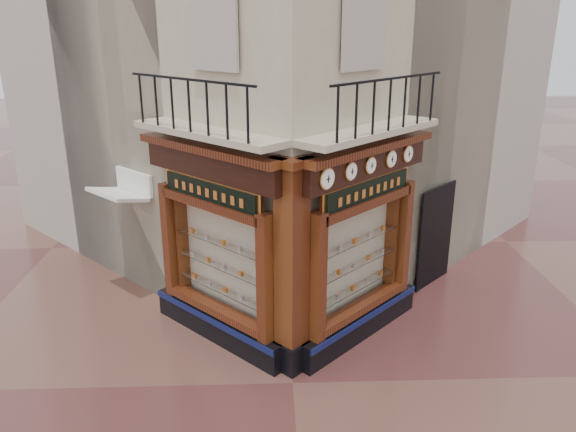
{
  "coord_description": "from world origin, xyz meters",
  "views": [
    {
      "loc": [
        -0.4,
        -8.42,
        6.06
      ],
      "look_at": [
        -0.01,
        2.0,
        2.45
      ],
      "focal_mm": 35.0,
      "sensor_mm": 36.0,
      "label": 1
    }
  ],
  "objects_px": {
    "clock_a": "(327,179)",
    "clock_b": "(351,171)",
    "clock_c": "(370,165)",
    "clock_d": "(391,159)",
    "corner_pilaster": "(292,271)",
    "signboard_right": "(368,190)",
    "awning": "(128,296)",
    "signboard_left": "(210,192)",
    "clock_e": "(408,154)"
  },
  "relations": [
    {
      "from": "clock_e",
      "to": "signboard_left",
      "type": "bearing_deg",
      "value": 145.81
    },
    {
      "from": "clock_b",
      "to": "awning",
      "type": "relative_size",
      "value": 0.25
    },
    {
      "from": "clock_e",
      "to": "signboard_right",
      "type": "xyz_separation_m",
      "value": [
        -0.88,
        -0.73,
        -0.52
      ]
    },
    {
      "from": "clock_c",
      "to": "awning",
      "type": "bearing_deg",
      "value": 112.33
    },
    {
      "from": "clock_d",
      "to": "clock_e",
      "type": "height_order",
      "value": "clock_d"
    },
    {
      "from": "clock_b",
      "to": "clock_c",
      "type": "bearing_deg",
      "value": 0.0
    },
    {
      "from": "corner_pilaster",
      "to": "awning",
      "type": "relative_size",
      "value": 2.98
    },
    {
      "from": "awning",
      "to": "corner_pilaster",
      "type": "bearing_deg",
      "value": -173.99
    },
    {
      "from": "clock_d",
      "to": "awning",
      "type": "bearing_deg",
      "value": 118.37
    },
    {
      "from": "signboard_left",
      "to": "signboard_right",
      "type": "distance_m",
      "value": 2.92
    },
    {
      "from": "clock_b",
      "to": "signboard_left",
      "type": "height_order",
      "value": "clock_b"
    },
    {
      "from": "clock_d",
      "to": "signboard_right",
      "type": "distance_m",
      "value": 0.76
    },
    {
      "from": "clock_a",
      "to": "clock_b",
      "type": "xyz_separation_m",
      "value": [
        0.46,
        0.46,
        -0.0
      ]
    },
    {
      "from": "signboard_right",
      "to": "clock_b",
      "type": "bearing_deg",
      "value": -171.16
    },
    {
      "from": "clock_a",
      "to": "clock_d",
      "type": "bearing_deg",
      "value": -0.0
    },
    {
      "from": "signboard_left",
      "to": "clock_e",
      "type": "bearing_deg",
      "value": -124.19
    },
    {
      "from": "clock_a",
      "to": "awning",
      "type": "xyz_separation_m",
      "value": [
        -4.29,
        3.03,
        -3.62
      ]
    },
    {
      "from": "corner_pilaster",
      "to": "clock_a",
      "type": "bearing_deg",
      "value": -47.92
    },
    {
      "from": "clock_b",
      "to": "clock_e",
      "type": "bearing_deg",
      "value": 0.0
    },
    {
      "from": "awning",
      "to": "signboard_left",
      "type": "distance_m",
      "value": 4.32
    },
    {
      "from": "clock_d",
      "to": "clock_a",
      "type": "bearing_deg",
      "value": 180.0
    },
    {
      "from": "corner_pilaster",
      "to": "clock_c",
      "type": "distance_m",
      "value": 2.37
    },
    {
      "from": "corner_pilaster",
      "to": "clock_b",
      "type": "xyz_separation_m",
      "value": [
        1.04,
        0.43,
        1.67
      ]
    },
    {
      "from": "corner_pilaster",
      "to": "awning",
      "type": "bearing_deg",
      "value": 96.01
    },
    {
      "from": "clock_d",
      "to": "clock_b",
      "type": "bearing_deg",
      "value": 180.0
    },
    {
      "from": "corner_pilaster",
      "to": "clock_a",
      "type": "xyz_separation_m",
      "value": [
        0.57,
        -0.03,
        1.67
      ]
    },
    {
      "from": "clock_d",
      "to": "clock_e",
      "type": "xyz_separation_m",
      "value": [
        0.42,
        0.42,
        0.0
      ]
    },
    {
      "from": "clock_a",
      "to": "awning",
      "type": "height_order",
      "value": "clock_a"
    },
    {
      "from": "corner_pilaster",
      "to": "signboard_left",
      "type": "distance_m",
      "value": 2.12
    },
    {
      "from": "clock_a",
      "to": "signboard_right",
      "type": "distance_m",
      "value": 1.46
    },
    {
      "from": "corner_pilaster",
      "to": "signboard_right",
      "type": "relative_size",
      "value": 2.05
    },
    {
      "from": "clock_a",
      "to": "signboard_left",
      "type": "bearing_deg",
      "value": 107.87
    },
    {
      "from": "clock_b",
      "to": "clock_e",
      "type": "relative_size",
      "value": 0.98
    },
    {
      "from": "clock_a",
      "to": "signboard_left",
      "type": "height_order",
      "value": "clock_a"
    },
    {
      "from": "clock_a",
      "to": "clock_c",
      "type": "relative_size",
      "value": 1.19
    },
    {
      "from": "clock_e",
      "to": "clock_b",
      "type": "bearing_deg",
      "value": -180.0
    },
    {
      "from": "corner_pilaster",
      "to": "signboard_right",
      "type": "height_order",
      "value": "corner_pilaster"
    },
    {
      "from": "corner_pilaster",
      "to": "clock_a",
      "type": "height_order",
      "value": "corner_pilaster"
    },
    {
      "from": "clock_d",
      "to": "signboard_left",
      "type": "distance_m",
      "value": 3.44
    },
    {
      "from": "clock_a",
      "to": "corner_pilaster",
      "type": "bearing_deg",
      "value": 132.08
    },
    {
      "from": "clock_c",
      "to": "clock_e",
      "type": "relative_size",
      "value": 0.95
    },
    {
      "from": "corner_pilaster",
      "to": "clock_d",
      "type": "height_order",
      "value": "corner_pilaster"
    },
    {
      "from": "clock_b",
      "to": "signboard_right",
      "type": "bearing_deg",
      "value": 8.84
    },
    {
      "from": "signboard_left",
      "to": "clock_c",
      "type": "bearing_deg",
      "value": -138.25
    },
    {
      "from": "clock_c",
      "to": "signboard_left",
      "type": "xyz_separation_m",
      "value": [
        -2.91,
        0.17,
        -0.52
      ]
    },
    {
      "from": "signboard_left",
      "to": "signboard_right",
      "type": "bearing_deg",
      "value": -135.0
    },
    {
      "from": "clock_b",
      "to": "awning",
      "type": "xyz_separation_m",
      "value": [
        -4.75,
        2.57,
        -3.62
      ]
    },
    {
      "from": "clock_c",
      "to": "clock_d",
      "type": "bearing_deg",
      "value": -0.0
    },
    {
      "from": "clock_c",
      "to": "signboard_right",
      "type": "bearing_deg",
      "value": 41.79
    },
    {
      "from": "corner_pilaster",
      "to": "signboard_left",
      "type": "height_order",
      "value": "corner_pilaster"
    }
  ]
}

